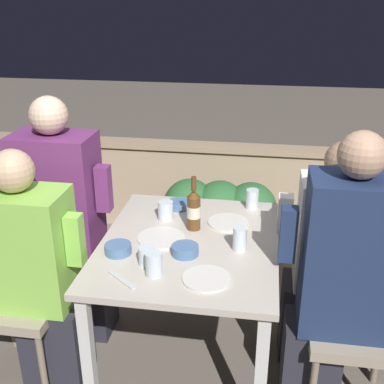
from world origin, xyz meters
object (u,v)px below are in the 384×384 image
at_px(chair_right_near, 379,311).
at_px(beer_bottle, 194,209).
at_px(potted_plant, 58,208).
at_px(chair_right_far, 365,271).
at_px(person_green_blouse, 35,273).
at_px(person_white_polo, 326,256).
at_px(chair_left_far, 36,244).
at_px(person_purple_stripe, 66,222).
at_px(person_navy_jumper, 337,280).

distance_m(chair_right_near, beer_bottle, 0.94).
bearing_deg(potted_plant, chair_right_far, -19.23).
distance_m(person_green_blouse, person_white_polo, 1.40).
relative_size(chair_left_far, person_purple_stripe, 0.66).
bearing_deg(beer_bottle, person_white_polo, 3.84).
height_order(chair_right_near, person_navy_jumper, person_navy_jumper).
xyz_separation_m(person_green_blouse, potted_plant, (-0.35, 1.03, -0.16)).
xyz_separation_m(person_green_blouse, chair_left_far, (-0.18, 0.37, -0.07)).
xyz_separation_m(chair_left_far, chair_right_near, (1.73, -0.33, 0.00)).
bearing_deg(person_white_polo, person_navy_jumper, -88.81).
distance_m(chair_right_near, chair_right_far, 0.33).
relative_size(chair_left_far, person_white_polo, 0.75).
xyz_separation_m(chair_right_near, person_white_polo, (-0.20, 0.33, 0.07)).
xyz_separation_m(person_navy_jumper, potted_plant, (-1.71, 0.99, -0.24)).
relative_size(chair_right_near, beer_bottle, 3.24).
relative_size(person_purple_stripe, chair_right_far, 1.51).
distance_m(chair_right_far, person_white_polo, 0.21).
distance_m(person_purple_stripe, person_white_polo, 1.35).
distance_m(chair_left_far, person_purple_stripe, 0.24).
bearing_deg(beer_bottle, chair_left_far, 176.99).
height_order(person_green_blouse, chair_right_near, person_green_blouse).
xyz_separation_m(chair_left_far, chair_right_far, (1.73, -0.00, 0.00)).
distance_m(person_green_blouse, chair_left_far, 0.42).
bearing_deg(chair_right_near, person_purple_stripe, 167.89).
bearing_deg(chair_right_far, chair_left_far, 179.91).
xyz_separation_m(person_green_blouse, person_navy_jumper, (1.36, 0.04, 0.07)).
bearing_deg(beer_bottle, chair_right_near, -18.50).
bearing_deg(person_navy_jumper, chair_right_far, 60.02).
relative_size(chair_left_far, potted_plant, 1.24).
xyz_separation_m(person_purple_stripe, person_navy_jumper, (1.35, -0.33, -0.00)).
distance_m(beer_bottle, potted_plant, 1.32).
distance_m(chair_right_near, person_navy_jumper, 0.24).
xyz_separation_m(person_purple_stripe, chair_right_near, (1.54, -0.33, -0.14)).
xyz_separation_m(chair_left_far, beer_bottle, (0.88, -0.05, 0.29)).
height_order(chair_left_far, person_purple_stripe, person_purple_stripe).
relative_size(chair_right_near, chair_right_far, 1.00).
bearing_deg(chair_right_near, beer_bottle, 161.50).
height_order(beer_bottle, potted_plant, beer_bottle).
relative_size(person_green_blouse, potted_plant, 1.67).
bearing_deg(person_green_blouse, person_purple_stripe, 88.75).
bearing_deg(person_navy_jumper, person_purple_stripe, 166.24).
distance_m(person_white_polo, beer_bottle, 0.69).
xyz_separation_m(chair_right_near, potted_plant, (-1.90, 0.99, -0.10)).
relative_size(person_green_blouse, person_navy_jumper, 0.90).
bearing_deg(beer_bottle, person_green_blouse, -154.92).
height_order(person_white_polo, potted_plant, person_white_polo).
height_order(person_purple_stripe, beer_bottle, person_purple_stripe).
bearing_deg(person_white_polo, chair_right_far, 0.00).
bearing_deg(person_purple_stripe, person_navy_jumper, -13.76).
bearing_deg(chair_right_near, person_green_blouse, -178.40).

